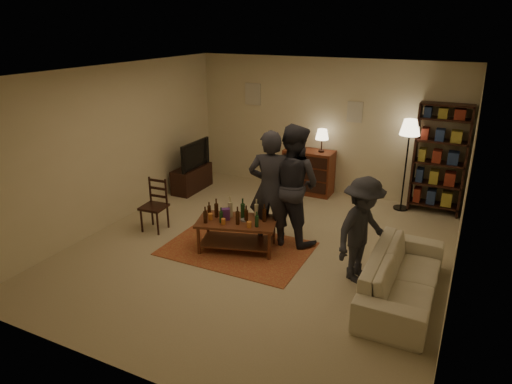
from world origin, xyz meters
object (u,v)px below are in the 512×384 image
Objects in this scene: bookshelf at (440,158)px; person_right at (293,184)px; coffee_table at (236,224)px; tv_stand at (192,172)px; person_by_sofa at (362,230)px; person_left at (270,189)px; sofa at (403,277)px; dresser at (309,171)px; dining_chair at (155,203)px; floor_lamp at (410,134)px.

bookshelf is 2.96m from person_right.
bookshelf is (2.58, 2.93, 0.61)m from coffee_table.
bookshelf reaches higher than tv_stand.
person_by_sofa is at bearing -26.13° from tv_stand.
person_left is at bearing -31.75° from tv_stand.
sofa is 2.34m from person_left.
dresser is 3.93m from sofa.
sofa is 2.21m from person_right.
bookshelf is (4.17, 2.86, 0.56)m from dining_chair.
sofa is (2.39, -3.11, -0.17)m from dresser.
coffee_table is 3.61m from floor_lamp.
tv_stand is at bearing 137.22° from coffee_table.
coffee_table is 2.55m from sofa.
coffee_table is at bearing 110.61° from person_by_sofa.
dresser is (1.73, 2.80, 0.01)m from dining_chair.
person_right is 1.49m from person_by_sofa.
bookshelf reaches higher than sofa.
floor_lamp is at bearing -106.30° from person_right.
dresser is (0.15, 2.86, 0.05)m from coffee_table.
floor_lamp is at bearing 19.34° from person_by_sofa.
person_by_sofa is (4.03, -1.98, 0.35)m from tv_stand.
dining_chair is at bearing -5.79° from person_left.
person_right is at bearing 82.21° from person_by_sofa.
person_left is (-2.16, 0.66, 0.62)m from sofa.
dining_chair is 0.47× the size of person_right.
person_by_sofa is at bearing -58.37° from dresser.
coffee_table is 0.75m from person_left.
dresser is 3.41m from person_by_sofa.
floor_lamp is 2.57m from person_right.
floor_lamp is 3.30m from sofa.
floor_lamp is (4.14, 0.85, 1.07)m from tv_stand.
dresser is 2.50m from bookshelf.
dresser reaches higher than dining_chair.
dining_chair reaches higher than coffee_table.
dresser is 0.71× the size of person_right.
person_left is at bearing 72.99° from sofa.
person_right reaches higher than dining_chair.
bookshelf reaches higher than person_by_sofa.
bookshelf reaches higher than dining_chair.
sofa is (4.64, -2.20, -0.08)m from tv_stand.
sofa is (4.12, -0.32, -0.17)m from dining_chair.
coffee_table is 0.72× the size of person_left.
person_by_sofa is (-0.66, -2.96, -0.30)m from bookshelf.
coffee_table is 0.78× the size of floor_lamp.
person_right is (0.64, 0.69, 0.53)m from coffee_table.
person_left reaches higher than floor_lamp.
bookshelf is 1.05× the size of person_right.
coffee_table reaches higher than sofa.
person_by_sofa is (1.28, -0.72, -0.22)m from person_right.
tv_stand is (-2.11, 1.95, -0.04)m from coffee_table.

